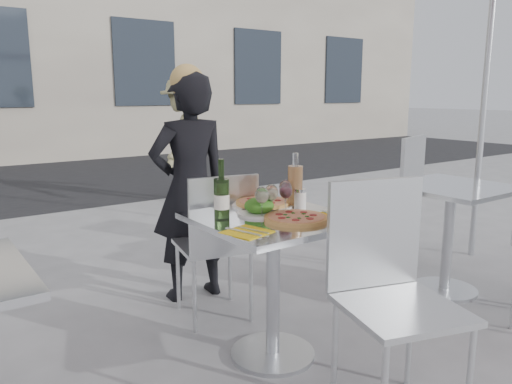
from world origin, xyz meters
TOP-DOWN VIEW (x-y plane):
  - ground at (0.00, 0.00)m, footprint 80.00×80.00m
  - street_asphalt at (0.00, 6.50)m, footprint 24.00×5.00m
  - main_table at (0.00, 0.00)m, footprint 0.72×0.72m
  - side_table_right at (1.50, 0.00)m, footprint 0.72×0.72m
  - chair_far at (-0.02, 0.51)m, footprint 0.49×0.50m
  - chair_near at (0.14, -0.61)m, footprint 0.56×0.57m
  - side_chair_rfar at (1.65, 0.58)m, footprint 0.60×0.61m
  - woman_diner at (0.04, 0.95)m, footprint 0.57×0.40m
  - pedestrian_b at (1.41, 3.67)m, footprint 1.12×1.13m
  - pizza_near at (0.05, -0.12)m, footprint 0.31×0.31m
  - pizza_far at (0.09, 0.21)m, footprint 0.33×0.33m
  - salad_plate at (-0.03, 0.08)m, footprint 0.22×0.22m
  - wine_bottle at (-0.24, 0.09)m, footprint 0.07×0.08m
  - carafe at (0.23, 0.12)m, footprint 0.08×0.08m
  - sugar_shaker at (0.22, 0.06)m, footprint 0.06×0.06m
  - wineglass_white_a at (-0.06, 0.01)m, footprint 0.07×0.07m
  - wineglass_white_b at (0.01, 0.04)m, footprint 0.07×0.07m
  - wineglass_red_a at (0.10, 0.03)m, footprint 0.07×0.07m
  - wineglass_red_b at (0.15, 0.09)m, footprint 0.07×0.07m
  - napkin_left at (-0.27, -0.16)m, footprint 0.22×0.22m
  - napkin_right at (0.27, -0.16)m, footprint 0.21×0.21m

SIDE VIEW (x-z plane):
  - ground at x=0.00m, z-range 0.00..0.00m
  - street_asphalt at x=0.00m, z-range 0.00..0.00m
  - chair_far at x=-0.02m, z-range 0.08..0.99m
  - main_table at x=0.00m, z-range 0.16..0.91m
  - side_table_right at x=1.50m, z-range 0.16..0.91m
  - chair_near at x=0.14m, z-range 0.09..1.08m
  - side_chair_rfar at x=1.65m, z-range 0.10..1.13m
  - woman_diner at x=0.04m, z-range 0.00..1.48m
  - napkin_left at x=-0.27m, z-range 0.75..0.76m
  - napkin_right at x=0.27m, z-range 0.75..0.76m
  - pizza_near at x=0.05m, z-range 0.75..0.77m
  - pizza_far at x=0.09m, z-range 0.75..0.78m
  - pedestrian_b at x=1.41m, z-range 0.00..1.56m
  - salad_plate at x=-0.03m, z-range 0.74..0.83m
  - sugar_shaker at x=0.22m, z-range 0.75..0.86m
  - wineglass_white_a at x=-0.06m, z-range 0.78..0.94m
  - wineglass_white_b at x=0.01m, z-range 0.78..0.94m
  - wineglass_red_a at x=0.10m, z-range 0.78..0.94m
  - wineglass_red_b at x=0.15m, z-range 0.78..0.94m
  - wine_bottle at x=-0.24m, z-range 0.72..1.01m
  - carafe at x=0.23m, z-range 0.72..1.01m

